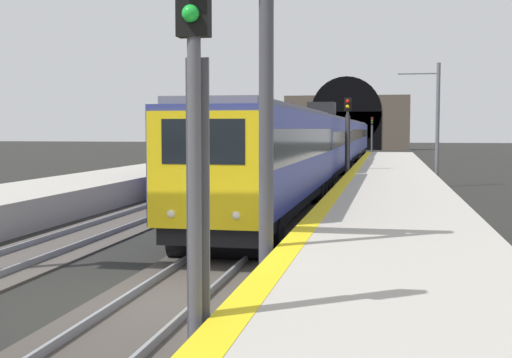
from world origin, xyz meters
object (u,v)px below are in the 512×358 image
at_px(catenary_mast_far, 437,123).
at_px(train_main_approaching, 333,142).
at_px(railway_signal_mid, 347,135).
at_px(overhead_signal_gantry, 51,26).
at_px(railway_signal_far, 372,131).
at_px(railway_signal_near, 195,134).
at_px(train_adjacent_platform, 257,145).

bearing_deg(catenary_mast_far, train_main_approaching, 30.12).
bearing_deg(train_main_approaching, railway_signal_mid, 8.18).
bearing_deg(overhead_signal_gantry, railway_signal_far, -2.99).
relative_size(railway_signal_near, overhead_signal_gantry, 0.60).
bearing_deg(overhead_signal_gantry, train_main_approaching, -3.62).
height_order(train_main_approaching, overhead_signal_gantry, overhead_signal_gantry).
distance_m(train_adjacent_platform, railway_signal_near, 40.48).
relative_size(railway_signal_mid, overhead_signal_gantry, 0.56).
distance_m(train_main_approaching, railway_signal_near, 44.67).
xyz_separation_m(railway_signal_mid, railway_signal_far, (58.76, 0.00, 0.08)).
relative_size(railway_signal_far, catenary_mast_far, 0.71).
bearing_deg(railway_signal_mid, railway_signal_near, 0.00).
relative_size(train_adjacent_platform, catenary_mast_far, 5.19).
bearing_deg(train_main_approaching, railway_signal_far, 177.89).
distance_m(railway_signal_far, catenary_mast_far, 56.92).
distance_m(railway_signal_near, overhead_signal_gantry, 7.04).
xyz_separation_m(railway_signal_mid, catenary_mast_far, (2.06, -4.95, 0.69)).
distance_m(railway_signal_mid, overhead_signal_gantry, 26.14).
distance_m(train_adjacent_platform, overhead_signal_gantry, 35.04).
xyz_separation_m(train_main_approaching, railway_signal_far, (44.86, -1.92, 0.71)).
xyz_separation_m(train_adjacent_platform, railway_signal_mid, (-9.15, -6.92, 0.78)).
distance_m(train_main_approaching, train_adjacent_platform, 6.90).
distance_m(train_adjacent_platform, railway_signal_far, 50.10).
relative_size(railway_signal_mid, catenary_mast_far, 0.72).
bearing_deg(railway_signal_mid, train_main_approaching, -172.15).
xyz_separation_m(railway_signal_near, railway_signal_far, (89.49, -0.00, -0.23)).
distance_m(train_main_approaching, overhead_signal_gantry, 39.75).
distance_m(railway_signal_far, overhead_signal_gantry, 84.56).
bearing_deg(railway_signal_far, train_main_approaching, -2.45).
bearing_deg(railway_signal_near, catenary_mast_far, 171.41).
distance_m(train_main_approaching, railway_signal_mid, 14.05).
height_order(railway_signal_mid, overhead_signal_gantry, overhead_signal_gantry).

